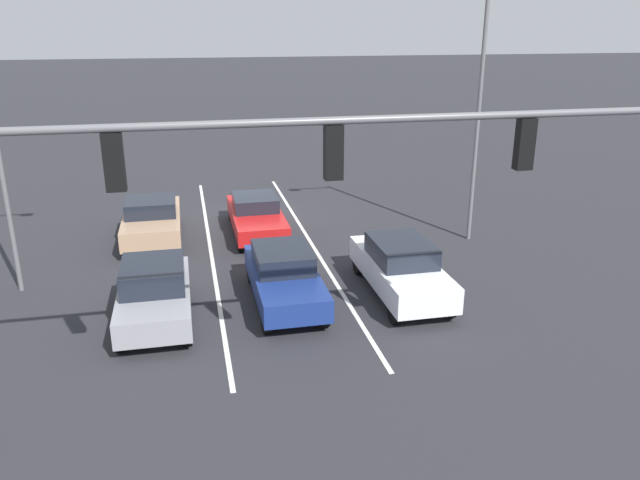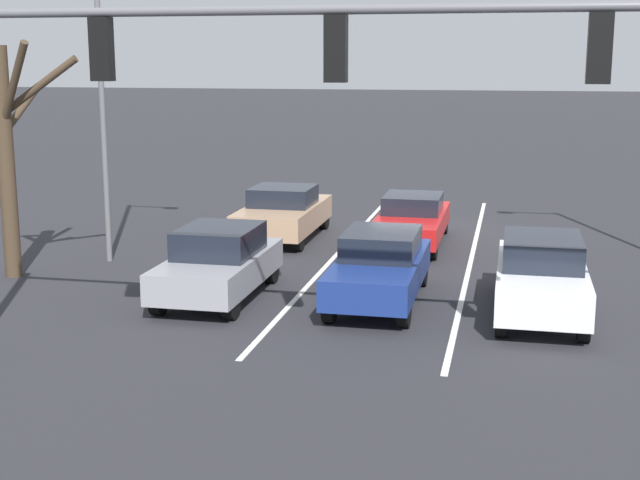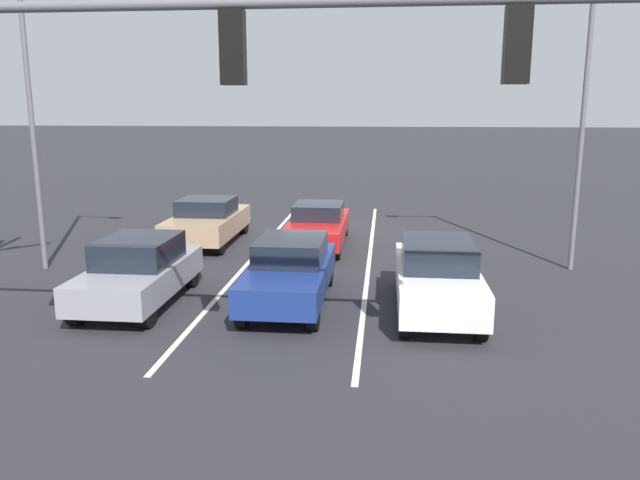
# 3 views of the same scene
# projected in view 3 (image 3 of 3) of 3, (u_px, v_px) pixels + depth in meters

# --- Properties ---
(ground_plane) EXTENTS (240.00, 240.00, 0.00)m
(ground_plane) POSITION_uv_depth(u_px,v_px,m) (322.00, 236.00, 21.79)
(ground_plane) COLOR #28282D
(lane_stripe_left_divider) EXTENTS (0.12, 17.90, 0.01)m
(lane_stripe_left_divider) POSITION_uv_depth(u_px,v_px,m) (370.00, 257.00, 18.75)
(lane_stripe_left_divider) COLOR silver
(lane_stripe_left_divider) RESTS_ON ground_plane
(lane_stripe_center_divider) EXTENTS (0.12, 17.90, 0.01)m
(lane_stripe_center_divider) POSITION_uv_depth(u_px,v_px,m) (256.00, 254.00, 19.10)
(lane_stripe_center_divider) COLOR silver
(lane_stripe_center_divider) RESTS_ON ground_plane
(car_white_leftlane_front) EXTENTS (1.72, 4.58, 1.58)m
(car_white_leftlane_front) POSITION_uv_depth(u_px,v_px,m) (437.00, 275.00, 13.65)
(car_white_leftlane_front) COLOR silver
(car_white_leftlane_front) RESTS_ON ground_plane
(car_gray_rightlane_front) EXTENTS (1.78, 4.11, 1.53)m
(car_gray_rightlane_front) POSITION_uv_depth(u_px,v_px,m) (139.00, 271.00, 14.15)
(car_gray_rightlane_front) COLOR gray
(car_gray_rightlane_front) RESTS_ON ground_plane
(car_navy_midlane_front) EXTENTS (1.71, 4.45, 1.49)m
(car_navy_midlane_front) POSITION_uv_depth(u_px,v_px,m) (290.00, 271.00, 14.17)
(car_navy_midlane_front) COLOR navy
(car_navy_midlane_front) RESTS_ON ground_plane
(car_tan_rightlane_second) EXTENTS (1.93, 4.37, 1.49)m
(car_tan_rightlane_second) POSITION_uv_depth(u_px,v_px,m) (207.00, 221.00, 20.52)
(car_tan_rightlane_second) COLOR tan
(car_tan_rightlane_second) RESTS_ON ground_plane
(car_red_midlane_second) EXTENTS (1.76, 4.66, 1.35)m
(car_red_midlane_second) POSITION_uv_depth(u_px,v_px,m) (318.00, 225.00, 20.11)
(car_red_midlane_second) COLOR red
(car_red_midlane_second) RESTS_ON ground_plane
(traffic_signal_gantry) EXTENTS (12.58, 0.37, 6.06)m
(traffic_signal_gantry) POSITION_uv_depth(u_px,v_px,m) (82.00, 88.00, 8.49)
(traffic_signal_gantry) COLOR slate
(traffic_signal_gantry) RESTS_ON ground_plane
(street_lamp_right_shoulder) EXTENTS (1.84, 0.24, 8.39)m
(street_lamp_right_shoulder) POSITION_uv_depth(u_px,v_px,m) (36.00, 92.00, 16.38)
(street_lamp_right_shoulder) COLOR slate
(street_lamp_right_shoulder) RESTS_ON ground_plane
(street_lamp_left_shoulder) EXTENTS (2.04, 0.24, 8.52)m
(street_lamp_left_shoulder) POSITION_uv_depth(u_px,v_px,m) (577.00, 88.00, 16.30)
(street_lamp_left_shoulder) COLOR slate
(street_lamp_left_shoulder) RESTS_ON ground_plane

